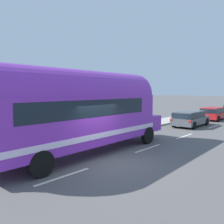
# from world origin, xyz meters

# --- Properties ---
(ground_plane) EXTENTS (300.00, 300.00, 0.00)m
(ground_plane) POSITION_xyz_m (0.00, 0.00, 0.00)
(ground_plane) COLOR #565454
(lane_markings) EXTENTS (3.68, 80.00, 0.01)m
(lane_markings) POSITION_xyz_m (-2.50, 13.20, 0.00)
(lane_markings) COLOR silver
(lane_markings) RESTS_ON ground
(sidewalk_slab) EXTENTS (2.36, 90.00, 0.15)m
(sidewalk_slab) POSITION_xyz_m (-4.74, 10.00, 0.07)
(sidewalk_slab) COLOR #ADA89E
(sidewalk_slab) RESTS_ON ground
(painted_bus) EXTENTS (2.76, 11.75, 4.12)m
(painted_bus) POSITION_xyz_m (-1.76, -0.26, 2.30)
(painted_bus) COLOR purple
(painted_bus) RESTS_ON ground
(car_lead) EXTENTS (2.04, 4.54, 1.37)m
(car_lead) POSITION_xyz_m (-1.59, 12.51, 0.80)
(car_lead) COLOR #474C51
(car_lead) RESTS_ON ground
(car_second) EXTENTS (1.99, 4.66, 1.37)m
(car_second) POSITION_xyz_m (-1.62, 18.84, 0.80)
(car_second) COLOR #A5191E
(car_second) RESTS_ON ground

